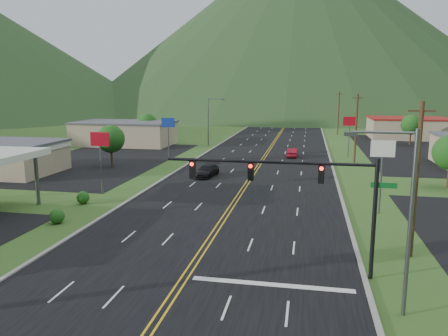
% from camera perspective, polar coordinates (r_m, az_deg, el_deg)
% --- Properties ---
extents(traffic_signal, '(13.10, 0.43, 7.00)m').
position_cam_1_polar(traffic_signal, '(25.32, 10.22, -2.20)').
color(traffic_signal, black).
rests_on(traffic_signal, ground).
extents(streetlight_east, '(3.28, 0.25, 9.00)m').
position_cam_1_polar(streetlight_east, '(21.94, 22.44, -5.20)').
color(streetlight_east, '#59595E').
rests_on(streetlight_east, ground).
extents(streetlight_west, '(3.28, 0.25, 9.00)m').
position_cam_1_polar(streetlight_west, '(82.99, -1.87, 6.52)').
color(streetlight_west, '#59595E').
rests_on(streetlight_west, ground).
extents(building_west_mid, '(14.40, 10.40, 4.10)m').
position_cam_1_polar(building_west_mid, '(62.81, -27.23, 1.45)').
color(building_west_mid, tan).
rests_on(building_west_mid, ground).
extents(building_west_far, '(18.40, 11.40, 4.50)m').
position_cam_1_polar(building_west_far, '(86.46, -12.80, 4.48)').
color(building_west_far, tan).
rests_on(building_west_far, ground).
extents(building_east_far, '(16.40, 12.40, 4.50)m').
position_cam_1_polar(building_east_far, '(103.31, 22.90, 4.84)').
color(building_east_far, tan).
rests_on(building_east_far, ground).
extents(pole_sign_west_a, '(2.00, 0.18, 6.40)m').
position_cam_1_polar(pole_sign_west_a, '(46.05, -15.87, 2.85)').
color(pole_sign_west_a, '#59595E').
rests_on(pole_sign_west_a, ground).
extents(pole_sign_west_b, '(2.00, 0.18, 6.40)m').
position_cam_1_polar(pole_sign_west_b, '(66.31, -7.31, 5.35)').
color(pole_sign_west_b, '#59595E').
rests_on(pole_sign_west_b, ground).
extents(pole_sign_east_a, '(2.00, 0.18, 6.40)m').
position_cam_1_polar(pole_sign_east_a, '(39.66, 19.99, 1.46)').
color(pole_sign_east_a, '#59595E').
rests_on(pole_sign_east_a, ground).
extents(pole_sign_east_b, '(2.00, 0.18, 6.40)m').
position_cam_1_polar(pole_sign_east_b, '(71.24, 16.07, 5.38)').
color(pole_sign_east_b, '#59595E').
rests_on(pole_sign_east_b, ground).
extents(tree_west_a, '(3.84, 3.84, 5.82)m').
position_cam_1_polar(tree_west_a, '(62.18, -14.58, 3.70)').
color(tree_west_a, '#382314').
rests_on(tree_west_a, ground).
extents(tree_west_b, '(3.84, 3.84, 5.82)m').
position_cam_1_polar(tree_west_b, '(88.87, -10.03, 5.79)').
color(tree_west_b, '#382314').
rests_on(tree_west_b, ground).
extents(tree_east_b, '(3.84, 3.84, 5.82)m').
position_cam_1_polar(tree_east_b, '(91.07, 23.26, 5.21)').
color(tree_east_b, '#382314').
rests_on(tree_east_b, ground).
extents(utility_pole_a, '(1.60, 0.28, 10.00)m').
position_cam_1_polar(utility_pole_a, '(30.06, 23.82, -1.34)').
color(utility_pole_a, '#382314').
rests_on(utility_pole_a, ground).
extents(utility_pole_b, '(1.60, 0.28, 10.00)m').
position_cam_1_polar(utility_pole_b, '(66.33, 16.87, 5.06)').
color(utility_pole_b, '#382314').
rests_on(utility_pole_b, ground).
extents(utility_pole_c, '(1.60, 0.28, 10.00)m').
position_cam_1_polar(utility_pole_c, '(106.10, 14.73, 7.00)').
color(utility_pole_c, '#382314').
rests_on(utility_pole_c, ground).
extents(utility_pole_d, '(1.60, 0.28, 10.00)m').
position_cam_1_polar(utility_pole_d, '(146.00, 13.75, 7.88)').
color(utility_pole_d, '#382314').
rests_on(utility_pole_d, ground).
extents(mountain_n, '(220.00, 220.00, 85.00)m').
position_cam_1_polar(mountain_n, '(233.00, 9.69, 18.07)').
color(mountain_n, '#1C3D1C').
rests_on(mountain_n, ground).
extents(car_dark_mid, '(2.68, 5.13, 1.42)m').
position_cam_1_polar(car_dark_mid, '(53.71, -2.28, -0.42)').
color(car_dark_mid, black).
rests_on(car_dark_mid, ground).
extents(car_red_far, '(1.60, 4.29, 1.40)m').
position_cam_1_polar(car_red_far, '(69.94, 8.93, 1.98)').
color(car_red_far, maroon).
rests_on(car_red_far, ground).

